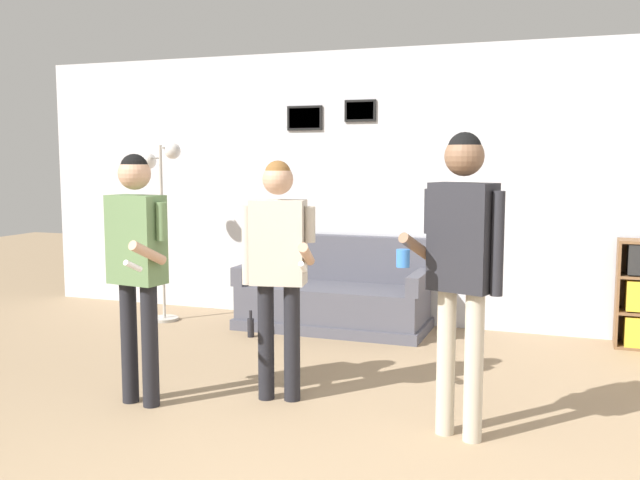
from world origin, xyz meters
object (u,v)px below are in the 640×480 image
object	(u,v)px
person_player_foreground_left	(136,253)
person_watcher_holding_cup	(462,251)
couch	(335,298)
bottle_on_floor	(251,327)
person_player_foreground_center	(278,256)
floor_lamp	(162,199)

from	to	relation	value
person_player_foreground_left	person_watcher_holding_cup	distance (m)	2.10
couch	person_watcher_holding_cup	bearing A→B (deg)	-56.46
couch	bottle_on_floor	distance (m)	0.89
person_watcher_holding_cup	bottle_on_floor	distance (m)	2.96
person_player_foreground_left	couch	bearing A→B (deg)	78.15
person_player_foreground_center	couch	bearing A→B (deg)	98.43
couch	person_player_foreground_center	xyz separation A→B (m)	(0.31, -2.11, 0.70)
person_player_foreground_left	person_watcher_holding_cup	xyz separation A→B (m)	(2.09, 0.14, 0.09)
person_player_foreground_center	person_player_foreground_left	bearing A→B (deg)	-154.61
person_player_foreground_center	person_watcher_holding_cup	size ratio (longest dim) A/B	0.91
couch	person_player_foreground_left	size ratio (longest dim) A/B	1.09
floor_lamp	couch	bearing A→B (deg)	9.86
couch	floor_lamp	size ratio (longest dim) A/B	1.02
bottle_on_floor	person_player_foreground_left	bearing A→B (deg)	-87.54
couch	floor_lamp	distance (m)	1.99
couch	person_player_foreground_center	size ratio (longest dim) A/B	1.12
person_player_foreground_center	bottle_on_floor	world-z (taller)	person_player_foreground_center
floor_lamp	person_player_foreground_center	xyz separation A→B (m)	(2.04, -1.81, -0.24)
couch	person_watcher_holding_cup	world-z (taller)	person_watcher_holding_cup
person_player_foreground_left	person_player_foreground_center	size ratio (longest dim) A/B	1.03
person_player_foreground_center	person_watcher_holding_cup	world-z (taller)	person_watcher_holding_cup
floor_lamp	person_player_foreground_center	size ratio (longest dim) A/B	1.10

